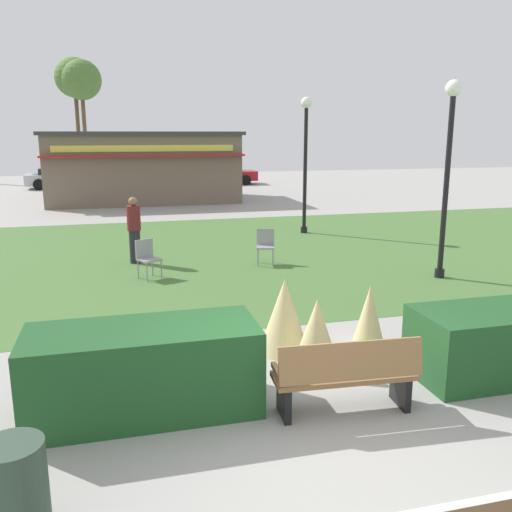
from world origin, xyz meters
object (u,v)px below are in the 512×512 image
cafe_chair_center (265,243)px  tree_center_bg (81,81)px  park_bench (346,376)px  tree_left_bg (75,79)px  person_strolling (134,230)px  parked_car_west_slot (62,177)px  lamppost_mid (448,157)px  lamppost_far (306,149)px  cafe_chair_west (147,256)px  parked_car_east_slot (223,174)px  trash_bin (15,491)px  parked_car_center_slot (152,176)px  food_kiosk (143,166)px

cafe_chair_center → tree_center_bg: 30.02m
park_bench → tree_center_bg: bearing=97.0°
tree_left_bg → person_strolling: bearing=-84.3°
parked_car_west_slot → tree_center_bg: tree_center_bg is taller
lamppost_mid → tree_left_bg: tree_left_bg is taller
lamppost_far → cafe_chair_west: bearing=-139.7°
cafe_chair_center → tree_center_bg: bearing=100.9°
lamppost_mid → parked_car_east_slot: lamppost_mid is taller
park_bench → cafe_chair_center: (1.09, 7.50, 0.05)m
trash_bin → parked_car_center_slot: 30.60m
cafe_chair_west → parked_car_east_slot: size_ratio=0.21×
parked_car_center_slot → tree_center_bg: (-4.15, 7.08, 6.18)m
parked_car_west_slot → parked_car_center_slot: size_ratio=1.01×
cafe_chair_center → parked_car_east_slot: size_ratio=0.21×
lamppost_far → tree_left_bg: size_ratio=0.51×
food_kiosk → lamppost_mid: bearing=-70.7°
lamppost_mid → person_strolling: size_ratio=2.58×
person_strolling → parked_car_east_slot: person_strolling is taller
tree_left_bg → food_kiosk: bearing=-76.1°
parked_car_east_slot → lamppost_mid: bearing=-89.1°
lamppost_mid → lamppost_far: same height
lamppost_far → parked_car_east_slot: lamppost_far is taller
lamppost_mid → parked_car_east_slot: size_ratio=1.02×
park_bench → tree_left_bg: 37.85m
park_bench → tree_left_bg: size_ratio=0.20×
trash_bin → cafe_chair_center: (4.50, 8.70, 0.11)m
person_strolling → tree_center_bg: size_ratio=0.20×
lamppost_mid → lamppost_far: size_ratio=1.00×
parked_car_east_slot → parked_car_center_slot: bearing=180.0°
parked_car_center_slot → parked_car_east_slot: (4.54, -0.00, 0.00)m
tree_left_bg → parked_car_east_slot: bearing=-40.1°
park_bench → cafe_chair_center: park_bench is taller
parked_car_east_slot → food_kiosk: bearing=-125.6°
trash_bin → tree_left_bg: 38.74m
lamppost_far → tree_left_bg: (-8.43, 25.56, 4.28)m
parked_car_east_slot → tree_left_bg: size_ratio=0.50×
lamppost_mid → parked_car_west_slot: 26.20m
park_bench → parked_car_east_slot: size_ratio=0.40×
park_bench → food_kiosk: food_kiosk is taller
parked_car_east_slot → tree_left_bg: (-9.17, 7.71, 6.37)m
person_strolling → parked_car_west_slot: person_strolling is taller
lamppost_mid → cafe_chair_center: 4.75m
person_strolling → trash_bin: bearing=-123.2°
park_bench → lamppost_mid: lamppost_mid is taller
cafe_chair_center → parked_car_west_slot: (-6.71, 21.74, 0.12)m
lamppost_far → parked_car_east_slot: 17.99m
trash_bin → parked_car_east_slot: (7.64, 30.44, 0.22)m
parked_car_center_slot → tree_left_bg: (-4.63, 7.71, 6.37)m
lamppost_mid → food_kiosk: size_ratio=0.48×
lamppost_mid → parked_car_east_slot: (-0.39, 24.03, -2.09)m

